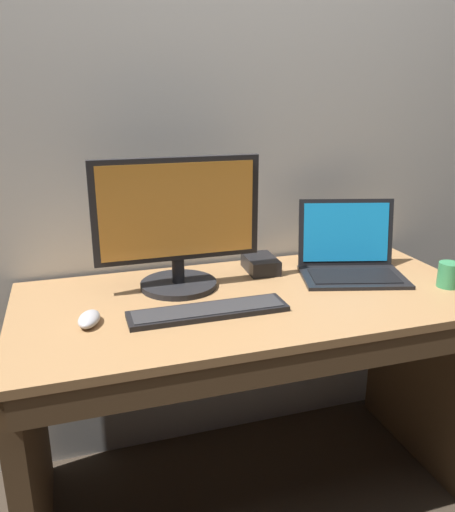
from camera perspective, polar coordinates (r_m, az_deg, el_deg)
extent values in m
plane|color=#382D23|center=(2.03, 2.44, -24.63)|extent=(14.00, 14.00, 0.00)
cube|color=#A87A4C|center=(1.62, 2.79, -4.87)|extent=(1.47, 0.69, 0.03)
cube|color=brown|center=(1.73, -21.25, -18.95)|extent=(0.06, 0.64, 0.73)
cube|color=brown|center=(2.12, 21.24, -11.78)|extent=(0.06, 0.64, 0.73)
cube|color=brown|center=(1.37, 7.67, -12.05)|extent=(1.41, 0.02, 0.08)
cube|color=black|center=(1.81, 13.88, -2.30)|extent=(0.40, 0.31, 0.01)
cube|color=black|center=(1.80, 13.99, -2.19)|extent=(0.32, 0.22, 0.00)
cube|color=black|center=(1.89, 13.11, 2.62)|extent=(0.34, 0.14, 0.24)
cube|color=#198CD8|center=(1.89, 13.15, 2.60)|extent=(0.31, 0.12, 0.21)
cylinder|color=black|center=(1.69, -5.49, -3.18)|extent=(0.25, 0.25, 0.02)
cylinder|color=black|center=(1.67, -5.54, -1.55)|extent=(0.04, 0.04, 0.08)
cube|color=black|center=(1.60, -5.66, 5.20)|extent=(0.53, 0.03, 0.33)
cube|color=#C67F2D|center=(1.59, -5.55, 5.09)|extent=(0.49, 0.00, 0.29)
cube|color=black|center=(1.48, -2.15, -6.22)|extent=(0.47, 0.11, 0.02)
cube|color=#2D2D30|center=(1.48, -2.16, -5.90)|extent=(0.44, 0.09, 0.00)
ellipsoid|color=#B7B7BC|center=(1.46, -15.25, -6.82)|extent=(0.08, 0.12, 0.03)
cube|color=black|center=(1.83, 3.73, -0.89)|extent=(0.11, 0.16, 0.05)
cylinder|color=#388E56|center=(1.83, 23.55, -1.95)|extent=(0.07, 0.07, 0.08)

